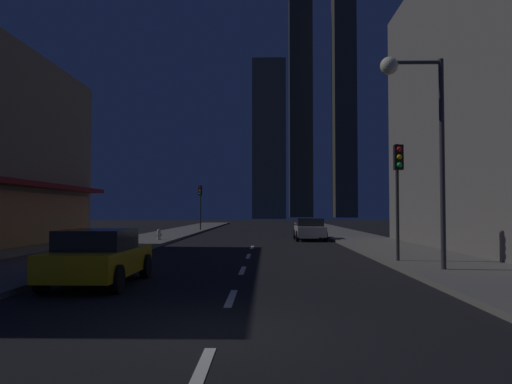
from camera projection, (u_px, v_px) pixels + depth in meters
ground_plane at (257, 236)px, 39.93m from camera, size 78.00×136.00×0.10m
sidewalk_right at (346, 235)px, 39.79m from camera, size 4.00×76.00×0.15m
sidewalk_left at (169, 234)px, 40.09m from camera, size 4.00×76.00×0.15m
lane_marking_center at (243, 270)px, 16.36m from camera, size 0.16×23.00×0.01m
skyscraper_distant_tall at (269, 140)px, 127.95m from camera, size 8.32×8.46×39.80m
skyscraper_distant_mid at (301, 107)px, 159.30m from camera, size 7.21×6.37×69.21m
skyscraper_distant_short at (344, 101)px, 152.06m from camera, size 6.53×7.58×69.98m
car_parked_near at (99, 257)px, 13.19m from camera, size 1.98×4.24×1.45m
car_parked_far at (310, 229)px, 33.18m from camera, size 1.98×4.24×1.45m
fire_hydrant_far_left at (159, 235)px, 31.23m from camera, size 0.42×0.30×0.65m
traffic_light_near_right at (398, 176)px, 18.11m from camera, size 0.32×0.48×4.20m
traffic_light_far_left at (200, 198)px, 47.73m from camera, size 0.32×0.48×4.20m
street_lamp_right at (415, 110)px, 15.64m from camera, size 1.96×0.56×6.58m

